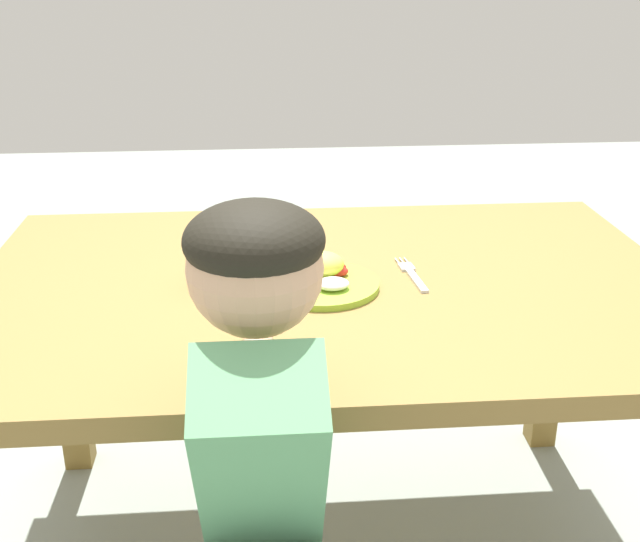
% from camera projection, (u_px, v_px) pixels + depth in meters
% --- Properties ---
extents(dining_table, '(1.41, 0.94, 0.69)m').
position_uv_depth(dining_table, '(329.00, 318.00, 1.60)').
color(dining_table, olive).
rests_on(dining_table, ground_plane).
extents(plate, '(0.22, 0.22, 0.06)m').
position_uv_depth(plate, '(322.00, 277.00, 1.53)').
color(plate, '#92C235').
rests_on(plate, dining_table).
extents(fork, '(0.04, 0.18, 0.01)m').
position_uv_depth(fork, '(412.00, 274.00, 1.58)').
color(fork, silver).
rests_on(fork, dining_table).
extents(spoon, '(0.07, 0.21, 0.02)m').
position_uv_depth(spoon, '(238.00, 275.00, 1.57)').
color(spoon, '#AF824D').
rests_on(spoon, dining_table).
extents(drinking_cup, '(0.08, 0.08, 0.10)m').
position_uv_depth(drinking_cup, '(212.00, 259.00, 1.53)').
color(drinking_cup, silver).
rests_on(drinking_cup, dining_table).
extents(person, '(0.19, 0.42, 0.99)m').
position_uv_depth(person, '(262.00, 505.00, 1.11)').
color(person, '#3C5562').
rests_on(person, ground_plane).
extents(napkin, '(0.15, 0.17, 0.00)m').
position_uv_depth(napkin, '(273.00, 250.00, 1.72)').
color(napkin, white).
rests_on(napkin, dining_table).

